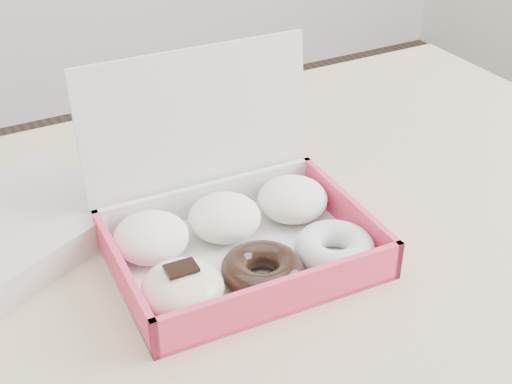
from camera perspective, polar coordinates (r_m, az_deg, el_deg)
name	(u,v)px	position (r m, az deg, el deg)	size (l,w,h in m)	color
table	(246,301)	(0.84, -0.84, -8.68)	(1.20, 0.80, 0.75)	tan
donut_box	(234,230)	(0.77, -1.80, -3.05)	(0.28, 0.24, 0.20)	silver
newspapers	(9,230)	(0.84, -19.13, -2.89)	(0.23, 0.18, 0.04)	silver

